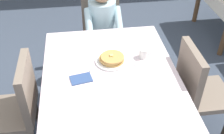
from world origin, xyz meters
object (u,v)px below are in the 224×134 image
Objects in this scene: knife_right_of_plate at (134,61)px; spoon_near_edge at (111,88)px; plate_breakfast at (112,61)px; chair_right_side at (197,87)px; fork_left_of_plate at (90,65)px; dining_table_main at (111,85)px; chair_left_side at (19,104)px; cup_coffee at (144,53)px; breakfast_stack at (112,58)px; diner_person at (103,23)px; chair_diner at (102,27)px.

spoon_near_edge is (-0.24, -0.31, 0.00)m from knife_right_of_plate.
plate_breakfast is 1.40× the size of knife_right_of_plate.
spoon_near_edge is at bearing -80.40° from chair_right_side.
plate_breakfast is 0.19m from fork_left_of_plate.
chair_right_side is at bearing 0.00° from dining_table_main.
chair_right_side is (1.54, 0.00, 0.00)m from chair_left_side.
fork_left_of_plate is (-0.16, 0.17, 0.09)m from dining_table_main.
cup_coffee is at bearing 49.51° from spoon_near_edge.
chair_right_side is 0.80m from breakfast_stack.
chair_left_side is 0.79m from spoon_near_edge.
diner_person reaches higher than fork_left_of_plate.
fork_left_of_plate is at bearing 78.56° from chair_diner.
chair_diner is at bearing 90.03° from spoon_near_edge.
breakfast_stack is 0.19m from knife_right_of_plate.
diner_person is at bearing 89.21° from plate_breakfast.
dining_table_main is at bearing 87.97° from chair_diner.
breakfast_stack is 0.20m from fork_left_of_plate.
cup_coffee is (1.09, 0.22, 0.25)m from chair_left_side.
spoon_near_edge is (-0.06, -1.30, 0.21)m from chair_diner.
chair_left_side is 1.03m from knife_right_of_plate.
breakfast_stack is at bearing 89.43° from chair_diner.
dining_table_main is at bearing -144.70° from cup_coffee.
chair_left_side is 1.00× the size of chair_right_side.
chair_diner is 1.00m from plate_breakfast.
chair_right_side is (0.73, -1.01, -0.14)m from diner_person.
chair_left_side is (-0.77, 0.00, -0.12)m from dining_table_main.
knife_right_of_plate is (-0.55, 0.17, 0.21)m from chair_right_side.
chair_diner is at bearing 89.43° from breakfast_stack.
dining_table_main is 0.78m from chair_right_side.
plate_breakfast is at bearing 84.28° from spoon_near_edge.
dining_table_main is 13.49× the size of cup_coffee.
plate_breakfast reaches higher than spoon_near_edge.
chair_right_side is at bearing -112.86° from knife_right_of_plate.
dining_table_main is 7.15× the size of breakfast_stack.
chair_left_side reaches higher than cup_coffee.
chair_left_side is at bearing -166.31° from plate_breakfast.
knife_right_of_plate is at bearing -6.01° from plate_breakfast.
chair_diner and chair_left_side have the same top height.
plate_breakfast is at bearing 81.22° from dining_table_main.
chair_left_side is 1.14m from cup_coffee.
breakfast_stack is at bearing 89.32° from diner_person.
chair_left_side is (-0.81, -1.01, -0.14)m from diner_person.
breakfast_stack reaches higher than plate_breakfast.
plate_breakfast is (-0.01, -0.97, 0.22)m from chair_diner.
diner_person is 4.00× the size of plate_breakfast.
chair_right_side is 3.32× the size of plate_breakfast.
diner_person is 5.26× the size of breakfast_stack.
diner_person reaches higher than spoon_near_edge.
cup_coffee reaches higher than breakfast_stack.
knife_right_of_plate is (0.38, 0.00, 0.00)m from fork_left_of_plate.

